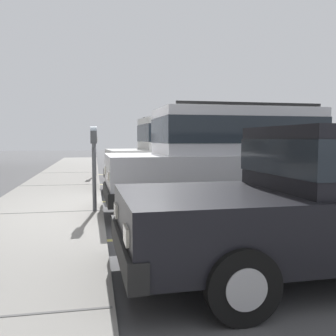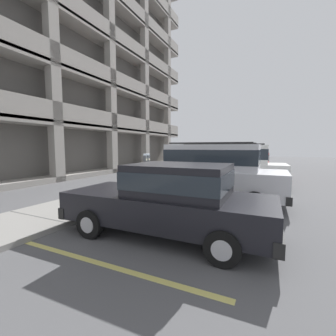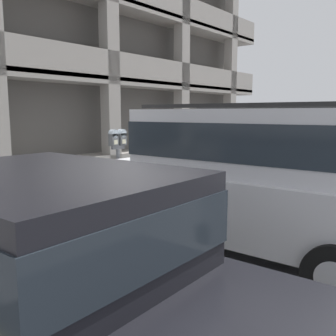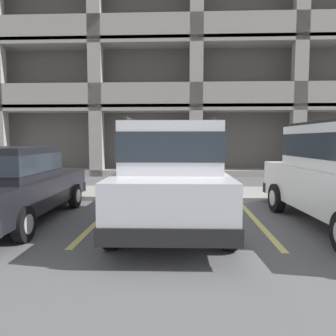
% 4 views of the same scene
% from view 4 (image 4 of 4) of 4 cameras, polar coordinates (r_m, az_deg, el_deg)
% --- Properties ---
extents(ground_plane, '(80.00, 80.00, 0.10)m').
position_cam_4_polar(ground_plane, '(8.77, 1.82, -6.47)').
color(ground_plane, '#565659').
extents(sidewalk, '(40.00, 2.20, 0.12)m').
position_cam_4_polar(sidewalk, '(10.03, 1.92, -4.39)').
color(sidewalk, gray).
rests_on(sidewalk, ground_plane).
extents(parking_stall_lines, '(13.24, 4.80, 0.01)m').
position_cam_4_polar(parking_stall_lines, '(7.55, 14.36, -8.07)').
color(parking_stall_lines, '#DBD16B').
rests_on(parking_stall_lines, ground_plane).
extents(silver_suv, '(2.08, 4.81, 2.03)m').
position_cam_4_polar(silver_suv, '(6.38, 0.64, -0.40)').
color(silver_suv, silver).
rests_on(silver_suv, ground_plane).
extents(red_sedan, '(1.91, 4.51, 1.54)m').
position_cam_4_polar(red_sedan, '(7.32, -25.70, -2.31)').
color(red_sedan, black).
rests_on(red_sedan, ground_plane).
extents(parking_meter_near, '(0.35, 0.12, 1.51)m').
position_cam_4_polar(parking_meter_near, '(8.96, 1.43, 2.11)').
color(parking_meter_near, '#595B60').
rests_on(parking_meter_near, sidewalk).
extents(parking_garage, '(32.00, 10.00, 19.25)m').
position_cam_4_polar(parking_garage, '(21.53, 4.40, 24.85)').
color(parking_garage, '#54514D').
rests_on(parking_garage, ground_plane).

